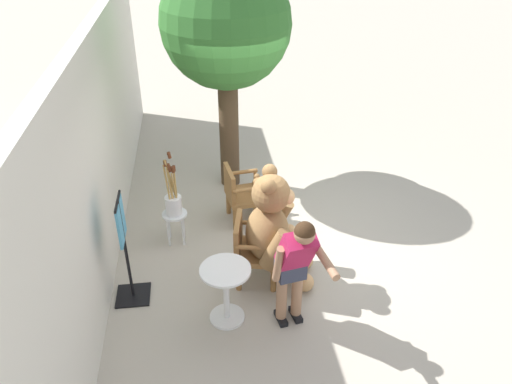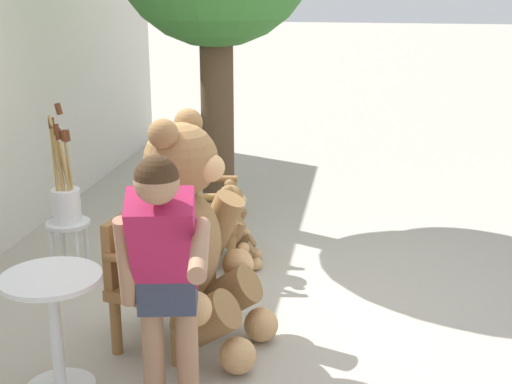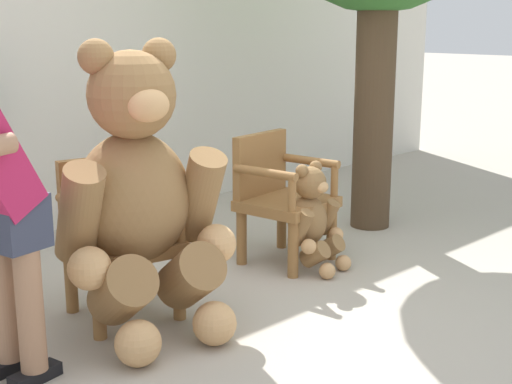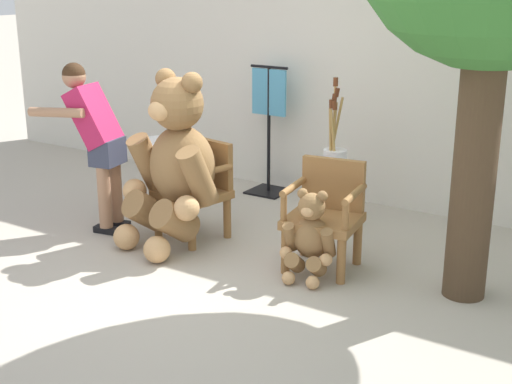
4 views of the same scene
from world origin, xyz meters
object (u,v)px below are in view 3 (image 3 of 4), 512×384
at_px(wooden_chair_left, 118,233).
at_px(teddy_bear_small, 312,218).
at_px(brush_bucket, 146,154).
at_px(wooden_chair_right, 280,194).
at_px(teddy_bear_large, 139,192).
at_px(white_stool, 148,195).

distance_m(wooden_chair_left, teddy_bear_small, 1.34).
bearing_deg(teddy_bear_small, brush_bucket, 108.95).
xyz_separation_m(wooden_chair_left, wooden_chair_right, (1.29, 0.00, 0.00)).
height_order(wooden_chair_left, brush_bucket, brush_bucket).
distance_m(wooden_chair_left, brush_bucket, 1.31).
distance_m(teddy_bear_large, teddy_bear_small, 1.39).
bearing_deg(wooden_chair_left, wooden_chair_right, 0.02).
bearing_deg(white_stool, wooden_chair_right, -67.01).
bearing_deg(teddy_bear_large, wooden_chair_left, 84.02).
relative_size(wooden_chair_right, teddy_bear_small, 1.21).
height_order(wooden_chair_left, wooden_chair_right, same).
relative_size(wooden_chair_left, wooden_chair_right, 1.00).
bearing_deg(wooden_chair_left, brush_bucket, 47.11).
bearing_deg(teddy_bear_small, white_stool, 108.73).
xyz_separation_m(teddy_bear_large, brush_bucket, (0.91, 1.21, -0.08)).
height_order(teddy_bear_small, white_stool, teddy_bear_small).
relative_size(teddy_bear_small, brush_bucket, 0.77).
distance_m(wooden_chair_right, teddy_bear_small, 0.30).
xyz_separation_m(wooden_chair_right, teddy_bear_large, (-1.32, -0.26, 0.28)).
relative_size(teddy_bear_large, white_stool, 3.29).
height_order(wooden_chair_right, teddy_bear_large, teddy_bear_large).
distance_m(wooden_chair_left, wooden_chair_right, 1.29).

